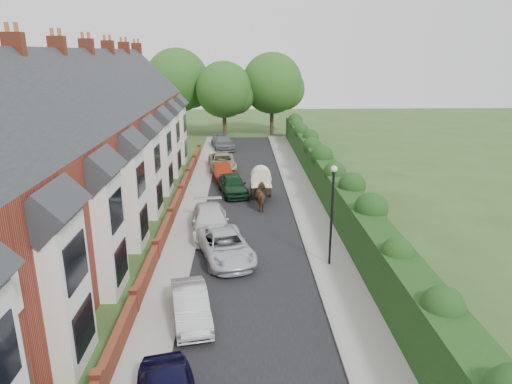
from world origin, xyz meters
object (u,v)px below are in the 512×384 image
lamppost (332,203)px  car_red (222,171)px  car_beige (222,162)px  horse (262,197)px  car_silver_b (225,246)px  horse_cart (261,181)px  car_silver_a (191,305)px  car_white (210,221)px  car_grey (223,142)px  car_green (233,185)px

lamppost → car_red: size_ratio=1.29×
car_beige → horse: (3.15, -11.08, 0.15)m
lamppost → car_beige: size_ratio=1.01×
car_silver_b → horse_cart: horse_cart is taller
car_silver_a → car_red: (0.44, 21.27, 0.02)m
car_white → car_grey: car_white is taller
car_silver_a → car_grey: bearing=78.5°
car_silver_b → car_beige: size_ratio=0.99×
lamppost → car_beige: bearing=107.1°
car_silver_b → car_green: size_ratio=1.14×
car_white → lamppost: bearing=-42.9°
car_beige → car_grey: (-0.31, 9.20, 0.04)m
lamppost → car_grey: size_ratio=0.99×
car_red → horse_cart: bearing=-70.8°
car_red → car_white: bearing=-99.7°
car_silver_b → car_red: 15.69m
horse → car_silver_b: bearing=62.4°
car_silver_b → horse: bearing=58.8°
car_grey → horse_cart: size_ratio=1.56×
car_beige → car_green: bearing=-88.2°
car_white → car_silver_b: bearing=-81.0°
car_silver_a → car_silver_b: car_silver_b is taller
car_green → car_grey: car_green is taller
car_beige → horse_cart: 9.44m
car_red → car_beige: bearing=83.8°
lamppost → horse_cart: lamppost is taller
car_silver_b → car_grey: size_ratio=0.97×
lamppost → car_beige: 20.88m
car_green → lamppost: bearing=-79.0°
lamppost → car_silver_a: lamppost is taller
car_silver_a → car_green: bearing=73.8°
car_beige → horse_cart: size_ratio=1.53×
car_white → car_silver_a: bearing=-98.4°
car_beige → car_white: bearing=-96.7°
car_beige → horse_cart: (3.15, -8.87, 0.67)m
car_grey → horse: horse is taller
car_silver_a → car_grey: 33.60m
car_white → car_grey: bearing=83.3°
lamppost → car_silver_b: (-5.20, 1.00, -2.59)m
car_green → car_beige: (-1.09, 7.60, -0.05)m
car_white → car_beige: (0.12, 15.34, -0.05)m
car_green → horse: 4.04m
car_silver_b → horse_cart: size_ratio=1.52×
car_white → horse_cart: 7.27m
lamppost → horse_cart: size_ratio=1.55×
horse → lamppost: bearing=97.3°
horse_cart → car_red: bearing=117.7°
lamppost → horse_cart: 11.48m
car_white → horse: (3.26, 4.26, 0.10)m
car_silver_a → car_beige: 24.40m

